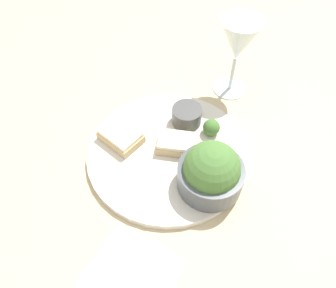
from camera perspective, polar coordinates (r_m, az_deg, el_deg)
ground_plane at (r=0.65m, az=-0.00°, el=-1.85°), size 4.00×4.00×0.00m
dinner_plate at (r=0.64m, az=-0.00°, el=-1.48°), size 0.32×0.32×0.01m
salad_bowl at (r=0.57m, az=7.50°, el=-4.88°), size 0.12×0.12×0.10m
sauce_ramekin at (r=0.67m, az=3.29°, el=5.09°), size 0.06×0.06×0.04m
cheese_toast_near at (r=0.65m, az=-8.25°, el=1.38°), size 0.10×0.10×0.03m
cheese_toast_far at (r=0.63m, az=1.40°, el=0.09°), size 0.08×0.06×0.03m
wine_glass at (r=0.71m, az=12.15°, el=16.81°), size 0.09×0.09×0.17m
garnish at (r=0.66m, az=7.57°, el=2.89°), size 0.03×0.03×0.03m
napkin at (r=0.54m, az=-7.21°, el=-22.57°), size 0.18×0.19×0.01m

